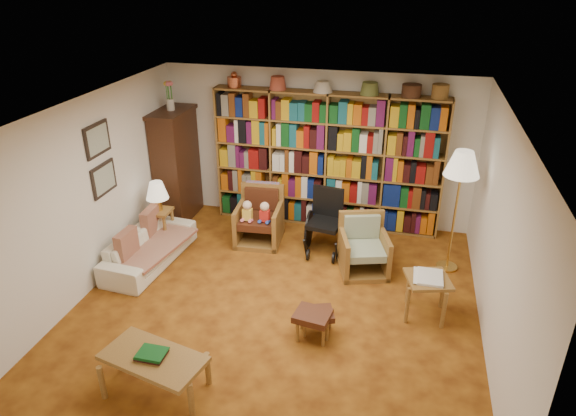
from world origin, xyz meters
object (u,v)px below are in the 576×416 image
(side_table_papers, at_px, (427,284))
(wheelchair, at_px, (326,223))
(footstool_a, at_px, (313,317))
(coffee_table, at_px, (154,361))
(floor_lamp, at_px, (462,169))
(side_table_lamp, at_px, (160,220))
(sofa, at_px, (149,248))
(armchair_leather, at_px, (261,218))
(armchair_sage, at_px, (365,249))
(footstool_b, at_px, (318,315))

(side_table_papers, bearing_deg, wheelchair, 138.11)
(footstool_a, distance_m, coffee_table, 1.82)
(wheelchair, relative_size, side_table_papers, 1.57)
(floor_lamp, bearing_deg, side_table_lamp, -176.24)
(sofa, relative_size, armchair_leather, 1.91)
(footstool_a, bearing_deg, floor_lamp, 50.71)
(armchair_sage, bearing_deg, coffee_table, -122.27)
(sofa, height_order, armchair_sage, armchair_sage)
(armchair_leather, relative_size, footstool_b, 1.99)
(side_table_lamp, bearing_deg, armchair_leather, 18.09)
(sofa, height_order, wheelchair, wheelchair)
(coffee_table, bearing_deg, wheelchair, 70.30)
(side_table_papers, bearing_deg, floor_lamp, 74.99)
(floor_lamp, bearing_deg, footstool_b, -129.90)
(sofa, relative_size, armchair_sage, 1.96)
(floor_lamp, relative_size, footstool_b, 4.04)
(floor_lamp, height_order, footstool_a, floor_lamp)
(armchair_leather, bearing_deg, armchair_sage, -16.04)
(footstool_a, bearing_deg, armchair_leather, 120.42)
(armchair_leather, xyz_separation_m, side_table_papers, (2.52, -1.39, 0.10))
(footstool_b, bearing_deg, side_table_papers, 28.08)
(armchair_leather, relative_size, footstool_a, 1.94)
(floor_lamp, relative_size, footstool_a, 3.94)
(armchair_sage, bearing_deg, wheelchair, 146.51)
(armchair_sage, bearing_deg, footstool_a, -104.26)
(wheelchair, distance_m, floor_lamp, 2.10)
(armchair_sage, relative_size, footstool_a, 1.89)
(side_table_lamp, height_order, coffee_table, side_table_lamp)
(sofa, relative_size, coffee_table, 1.47)
(sofa, xyz_separation_m, side_table_papers, (3.88, -0.32, 0.21))
(side_table_papers, bearing_deg, coffee_table, -143.74)
(armchair_leather, relative_size, wheelchair, 0.90)
(armchair_leather, bearing_deg, coffee_table, -92.13)
(wheelchair, distance_m, coffee_table, 3.46)
(wheelchair, height_order, side_table_papers, wheelchair)
(side_table_lamp, distance_m, wheelchair, 2.54)
(armchair_sage, bearing_deg, floor_lamp, 13.77)
(footstool_b, distance_m, coffee_table, 1.92)
(wheelchair, xyz_separation_m, footstool_a, (0.21, -2.07, -0.16))
(armchair_leather, bearing_deg, side_table_papers, -28.85)
(side_table_lamp, xyz_separation_m, footstool_b, (2.76, -1.56, -0.15))
(armchair_sage, xyz_separation_m, floor_lamp, (1.17, 0.29, 1.22))
(footstool_a, xyz_separation_m, coffee_table, (-1.38, -1.19, 0.11))
(side_table_lamp, xyz_separation_m, armchair_sage, (3.13, -0.00, -0.09))
(wheelchair, bearing_deg, side_table_lamp, -170.65)
(floor_lamp, bearing_deg, sofa, -168.33)
(armchair_leather, distance_m, wheelchair, 1.05)
(side_table_lamp, distance_m, floor_lamp, 4.46)
(sofa, height_order, armchair_leather, armchair_leather)
(armchair_sage, xyz_separation_m, footstool_a, (-0.42, -1.65, -0.03))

